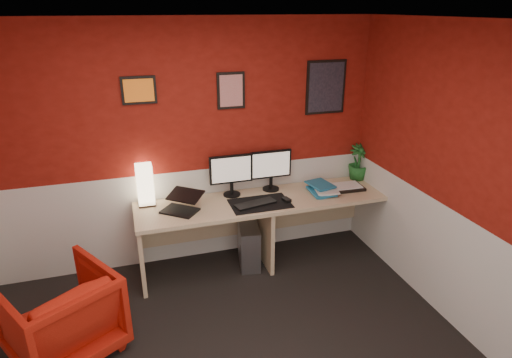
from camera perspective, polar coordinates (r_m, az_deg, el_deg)
name	(u,v)px	position (r m, az deg, el deg)	size (l,w,h in m)	color
ceiling	(216,21)	(2.51, -5.29, 19.88)	(4.00, 3.50, 0.01)	white
wall_back	(183,148)	(4.44, -9.54, 4.04)	(4.00, 0.01, 2.50)	maroon
wall_right	(475,190)	(3.77, 26.71, -1.34)	(0.01, 3.50, 2.50)	maroon
wainscot_back	(187,215)	(4.72, -8.97, -4.69)	(4.00, 0.01, 1.00)	silver
wainscot_right	(457,273)	(4.09, 24.88, -11.07)	(0.01, 3.50, 1.00)	silver
desk	(264,231)	(4.63, 1.03, -6.81)	(2.60, 0.65, 0.73)	tan
shoji_lamp	(145,186)	(4.41, -14.32, -0.89)	(0.16, 0.16, 0.40)	#FFE5B2
laptop	(179,201)	(4.23, -10.03, -2.89)	(0.33, 0.23, 0.22)	black
monitor_left	(231,169)	(4.47, -3.26, 1.29)	(0.45, 0.06, 0.58)	black
monitor_right	(271,164)	(4.60, 2.00, 1.95)	(0.45, 0.06, 0.58)	black
desk_mat	(260,203)	(4.37, 0.55, -3.23)	(0.60, 0.38, 0.01)	black
keyboard	(255,204)	(4.34, -0.08, -3.25)	(0.42, 0.14, 0.02)	black
mouse	(286,200)	(4.42, 4.00, -2.71)	(0.06, 0.10, 0.03)	black
book_bottom	(311,193)	(4.62, 7.20, -1.82)	(0.24, 0.32, 0.03)	teal
book_middle	(315,190)	(4.64, 7.69, -1.38)	(0.23, 0.32, 0.02)	silver
book_top	(312,187)	(4.65, 7.30, -1.02)	(0.22, 0.30, 0.03)	teal
zen_tray	(346,187)	(4.82, 11.76, -1.07)	(0.35, 0.25, 0.03)	black
potted_plant	(358,162)	(5.06, 13.26, 2.15)	(0.23, 0.23, 0.40)	#19591E
pc_tower	(249,244)	(4.66, -0.94, -8.57)	(0.20, 0.45, 0.45)	#99999E
armchair	(61,315)	(3.84, -24.18, -15.96)	(0.75, 0.77, 0.70)	red
art_left	(139,90)	(4.26, -15.10, 11.17)	(0.32, 0.02, 0.26)	orange
art_center	(231,91)	(4.39, -3.30, 11.49)	(0.28, 0.02, 0.36)	red
art_right	(326,87)	(4.74, 9.12, 11.78)	(0.44, 0.02, 0.56)	black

